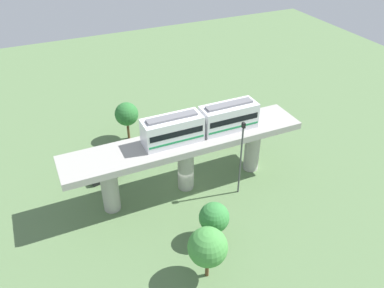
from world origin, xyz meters
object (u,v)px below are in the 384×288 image
parked_car_red (224,135)px  tree_near_viaduct (127,114)px  parked_car_blue (180,141)px  tree_mid_lot (214,217)px  train (201,123)px  parked_car_black (106,173)px  tree_far_corner (208,247)px  signal_post (241,156)px

parked_car_red → tree_near_viaduct: (-5.90, -12.31, 3.24)m
parked_car_blue → tree_mid_lot: 17.87m
tree_mid_lot → train: bearing=163.1°
parked_car_blue → parked_car_black: bearing=-89.0°
tree_near_viaduct → parked_car_black: bearing=-34.7°
tree_far_corner → train: bearing=157.2°
parked_car_black → signal_post: (9.21, 13.69, 4.58)m
parked_car_red → signal_post: (10.83, -3.83, 4.58)m
train → tree_far_corner: (12.64, -5.31, -4.70)m
parked_car_black → tree_near_viaduct: bearing=133.1°
tree_near_viaduct → tree_mid_lot: bearing=6.3°
tree_near_viaduct → tree_mid_lot: tree_near_viaduct is taller
tree_far_corner → parked_car_blue: bearing=163.9°
train → tree_mid_lot: 10.73m
parked_car_red → tree_far_corner: 23.86m
parked_car_blue → tree_near_viaduct: (-4.74, -5.94, 3.24)m
parked_car_red → tree_far_corner: tree_far_corner is taller
train → tree_near_viaduct: (-13.33, -5.10, -4.57)m
train → parked_car_blue: bearing=174.4°
tree_far_corner → signal_post: signal_post is taller
parked_car_black → tree_far_corner: bearing=2.9°
train → parked_car_black: size_ratio=3.02×
parked_car_red → tree_mid_lot: bearing=-41.9°
train → parked_car_black: (-5.81, -10.31, -7.81)m
train → parked_car_red: train is taller
tree_mid_lot → signal_post: (-5.39, 6.05, 2.33)m
tree_near_viaduct → parked_car_red: bearing=64.4°
tree_far_corner → parked_car_black: bearing=-164.8°
train → signal_post: (3.40, 3.39, -3.22)m
train → tree_near_viaduct: bearing=-159.1°
tree_mid_lot → tree_far_corner: (3.85, -2.64, 0.86)m
train → parked_car_red: size_ratio=3.04×
train → tree_near_viaduct: 14.98m
parked_car_black → parked_car_red: same height
parked_car_red → tree_near_viaduct: 14.03m
parked_car_red → tree_far_corner: bearing=-42.5°
train → signal_post: train is taller
parked_car_black → tree_far_corner: (18.45, 5.00, 3.11)m
tree_near_viaduct → tree_far_corner: (25.97, -0.21, -0.13)m
train → parked_car_red: 12.97m
parked_car_red → tree_near_viaduct: tree_near_viaduct is taller
signal_post → tree_far_corner: bearing=-43.3°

